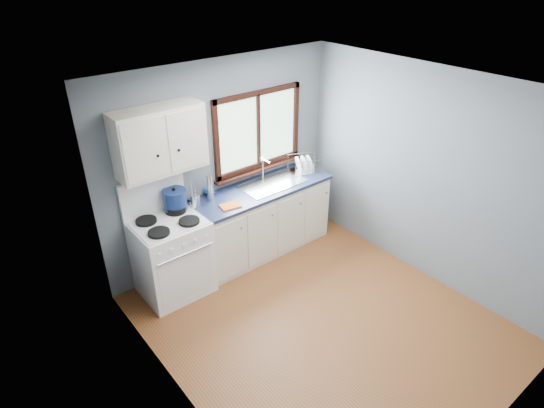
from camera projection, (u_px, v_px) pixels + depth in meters
floor at (321, 322)px, 4.92m from camera, size 3.20×3.60×0.02m
ceiling at (337, 91)px, 3.69m from camera, size 3.20×3.60×0.02m
wall_back at (222, 163)px, 5.53m from camera, size 3.20×0.02×2.50m
wall_front at (518, 332)px, 3.08m from camera, size 3.20×0.02×2.50m
wall_left at (176, 294)px, 3.42m from camera, size 0.02×3.60×2.50m
wall_right at (427, 177)px, 5.19m from camera, size 0.02×3.60×2.50m
gas_range at (172, 255)px, 5.15m from camera, size 0.76×0.69×1.36m
base_cabinets at (262, 222)px, 5.92m from camera, size 1.85×0.60×0.88m
countertop at (261, 189)px, 5.68m from camera, size 1.89×0.64×0.04m
sink at (272, 188)px, 5.80m from camera, size 0.84×0.46×0.44m
window at (258, 136)px, 5.69m from camera, size 1.36×0.10×1.03m
upper_cabinets at (160, 141)px, 4.67m from camera, size 0.95×0.35×0.70m
skillet at (176, 208)px, 5.10m from camera, size 0.37×0.28×0.05m
stockpot at (175, 199)px, 5.07m from camera, size 0.33×0.33×0.27m
utensil_crock at (195, 200)px, 5.22m from camera, size 0.14×0.14×0.39m
thermos at (210, 187)px, 5.31m from camera, size 0.08×0.08×0.33m
soap_bottle at (211, 186)px, 5.40m from camera, size 0.11×0.11×0.27m
dish_towel at (230, 206)px, 5.25m from camera, size 0.25×0.20×0.02m
dish_rack at (305, 167)px, 6.08m from camera, size 0.49×0.43×0.21m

